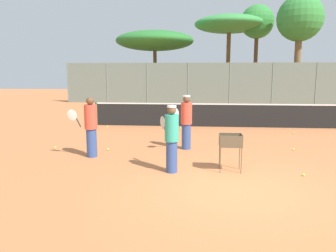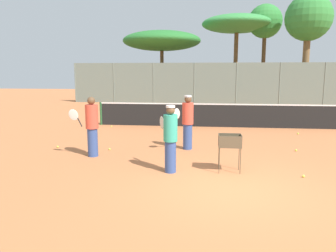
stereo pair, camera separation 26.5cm
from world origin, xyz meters
TOP-DOWN VIEW (x-y plane):
  - ground_plane at (0.00, 0.00)m, footprint 80.00×80.00m
  - tennis_net at (0.00, 8.15)m, footprint 11.28×0.10m
  - back_fence at (0.00, 19.47)m, footprint 23.06×0.08m
  - tree_0 at (-4.71, 22.87)m, footprint 6.91×6.91m
  - tree_1 at (4.57, 25.38)m, footprint 3.08×3.08m
  - tree_2 at (7.59, 22.55)m, footprint 3.81×3.81m
  - tree_3 at (2.01, 25.43)m, footprint 6.49×6.49m
  - player_white_outfit at (-1.22, 3.64)m, footprint 0.61×0.80m
  - player_red_cap at (-1.49, 1.12)m, footprint 0.56×0.81m
  - player_yellow_shirt at (-3.96, 2.40)m, footprint 0.93×0.37m
  - ball_cart at (-0.01, 1.33)m, footprint 0.56×0.41m
  - tennis_ball_0 at (3.05, 6.72)m, footprint 0.07×0.07m
  - tennis_ball_1 at (2.22, 3.75)m, footprint 0.07×0.07m
  - tennis_ball_2 at (0.51, 5.48)m, footprint 0.07×0.07m
  - tennis_ball_3 at (-1.59, 7.40)m, footprint 0.07×0.07m
  - tennis_ball_4 at (-5.50, 3.33)m, footprint 0.07×0.07m
  - tennis_ball_5 at (-3.69, 3.20)m, footprint 0.07×0.07m
  - tennis_ball_6 at (1.70, 1.06)m, footprint 0.07×0.07m
  - tennis_ball_8 at (-4.91, 7.53)m, footprint 0.07×0.07m
  - parked_car at (-1.67, 22.87)m, footprint 4.20×1.70m

SIDE VIEW (x-z plane):
  - ground_plane at x=0.00m, z-range 0.00..0.00m
  - tennis_ball_0 at x=3.05m, z-range 0.00..0.07m
  - tennis_ball_1 at x=2.22m, z-range 0.00..0.07m
  - tennis_ball_2 at x=0.51m, z-range 0.00..0.07m
  - tennis_ball_3 at x=-1.59m, z-range 0.00..0.07m
  - tennis_ball_4 at x=-5.50m, z-range 0.00..0.07m
  - tennis_ball_5 at x=-3.69m, z-range 0.00..0.07m
  - tennis_ball_6 at x=1.70m, z-range 0.00..0.07m
  - tennis_ball_8 at x=-4.91m, z-range 0.00..0.07m
  - tennis_net at x=0.00m, z-range 0.02..1.09m
  - parked_car at x=-1.67m, z-range -0.14..1.46m
  - ball_cart at x=-0.01m, z-range 0.24..1.19m
  - player_red_cap at x=-1.49m, z-range 0.03..1.71m
  - player_white_outfit at x=-1.22m, z-range 0.03..1.78m
  - player_yellow_shirt at x=-3.96m, z-range 0.02..1.79m
  - back_fence at x=0.00m, z-range 0.00..3.20m
  - tree_0 at x=-4.71m, z-range 2.16..8.23m
  - tree_2 at x=7.59m, z-range 2.38..11.21m
  - tree_3 at x=2.01m, z-range 3.00..10.73m
  - tree_1 at x=4.57m, z-range 2.67..11.31m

